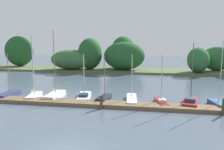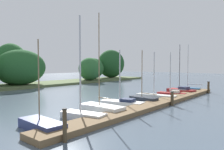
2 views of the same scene
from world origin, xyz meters
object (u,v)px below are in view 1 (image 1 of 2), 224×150
Objects in this scene: sailboat_7 at (190,102)px; mooring_piling_2 at (223,107)px; sailboat_5 at (132,99)px; sailboat_4 at (104,98)px; sailboat_3 at (84,96)px; sailboat_0 at (9,94)px; sailboat_1 at (34,95)px; sailboat_8 at (219,103)px; sailboat_2 at (55,95)px; mooring_piling_1 at (101,102)px; sailboat_6 at (161,101)px.

mooring_piling_2 is (2.34, -2.79, 0.41)m from sailboat_7.
sailboat_4 is at bearing 90.00° from sailboat_5.
sailboat_3 is 5.49m from sailboat_5.
sailboat_5 is at bearing 159.17° from mooring_piling_2.
mooring_piling_2 is (22.65, -2.69, 0.46)m from sailboat_0.
sailboat_5 is (11.13, 0.50, -0.11)m from sailboat_1.
sailboat_8 is (14.28, -0.79, 0.02)m from sailboat_3.
sailboat_1 is 1.39× the size of sailboat_3.
mooring_piling_2 is (19.52, -2.69, 0.38)m from sailboat_1.
sailboat_1 is at bearing 87.35° from sailboat_5.
sailboat_3 is 14.30m from sailboat_8.
sailboat_1 is at bearing 97.75° from sailboat_4.
sailboat_3 is 2.57m from sailboat_4.
sailboat_5 is at bearing 76.11° from sailboat_8.
sailboat_7 is (11.52, -0.80, 0.06)m from sailboat_3.
sailboat_2 reaches higher than sailboat_8.
sailboat_4 is 3.00m from sailboat_5.
sailboat_1 reaches higher than sailboat_8.
mooring_piling_1 is at bearing 119.98° from sailboat_7.
sailboat_1 is 1.37× the size of sailboat_5.
sailboat_8 reaches higher than mooring_piling_2.
mooring_piling_1 is at bearing -100.32° from sailboat_0.
sailboat_2 is at bearing 169.58° from mooring_piling_2.
sailboat_7 is 2.76m from sailboat_8.
sailboat_5 is (5.47, -0.40, -0.01)m from sailboat_3.
sailboat_2 is at bearing 100.83° from sailboat_7.
sailboat_5 is at bearing 50.19° from mooring_piling_1.
sailboat_6 is 5.94m from mooring_piling_2.
sailboat_5 reaches higher than mooring_piling_1.
sailboat_8 is at bearing -98.76° from sailboat_6.
sailboat_2 reaches higher than mooring_piling_2.
sailboat_7 is 3.66m from mooring_piling_2.
sailboat_5 reaches higher than mooring_piling_2.
sailboat_5 is 4.16m from mooring_piling_1.
sailboat_7 is at bearing 17.74° from mooring_piling_1.
sailboat_4 is 0.81× the size of sailboat_7.
sailboat_6 is (6.11, -0.21, -0.01)m from sailboat_4.
sailboat_5 reaches higher than sailboat_3.
sailboat_1 is 14.26m from sailboat_6.
sailboat_7 reaches higher than sailboat_6.
sailboat_3 is (8.78, 0.90, -0.01)m from sailboat_0.
sailboat_8 is (11.80, -0.12, -0.02)m from sailboat_4.
sailboat_6 is 5.69m from sailboat_8.
mooring_piling_2 is at bearing -126.87° from sailboat_6.
sailboat_6 is 2.93m from sailboat_7.
sailboat_1 reaches higher than sailboat_3.
sailboat_1 is 1.36× the size of sailboat_6.
sailboat_4 is at bearing 78.08° from sailboat_8.
sailboat_8 is at bearing -87.03° from sailboat_0.
sailboat_2 reaches higher than sailboat_3.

